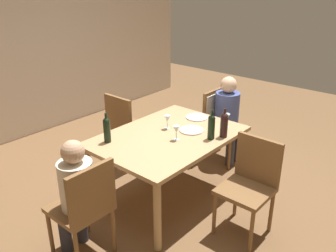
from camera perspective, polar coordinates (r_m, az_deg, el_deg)
ground_plane at (r=4.01m, az=-0.00°, el=-11.15°), size 10.00×10.00×0.00m
rear_room_partition at (r=5.59m, az=-22.32°, el=12.02°), size 6.40×0.12×2.70m
dining_table at (r=3.68m, az=-0.00°, el=-2.64°), size 1.51×1.08×0.74m
chair_right_end at (r=4.62m, az=8.06°, el=1.72°), size 0.44×0.46×0.92m
chair_left_end at (r=3.03m, az=-13.18°, el=-12.24°), size 0.44×0.44×0.92m
chair_far_right at (r=4.49m, az=-6.81°, el=0.31°), size 0.44×0.44×0.92m
chair_near at (r=3.36m, az=13.12°, el=-8.44°), size 0.44×0.44×0.92m
person_woman_host at (r=4.53m, az=9.68°, el=1.94°), size 0.30×0.35×1.13m
person_man_bearded at (r=3.06m, az=-14.64°, el=-9.86°), size 0.28×0.33×1.08m
wine_bottle_tall_green at (r=3.60m, az=8.99°, el=0.28°), size 0.08×0.08×0.30m
wine_bottle_dark_red at (r=3.50m, az=-9.79°, el=-0.48°), size 0.07×0.07×0.30m
wine_bottle_short_olive at (r=3.54m, az=6.98°, el=-0.02°), size 0.07×0.07×0.31m
wine_glass_near_left at (r=3.50m, az=1.34°, el=-0.62°), size 0.07×0.07×0.15m
wine_glass_centre at (r=3.76m, az=-0.13°, el=1.10°), size 0.07×0.07×0.15m
wine_glass_near_right at (r=3.86m, az=9.41°, el=1.34°), size 0.07×0.07×0.15m
dinner_plate_host at (r=4.10m, az=4.66°, el=1.41°), size 0.25×0.25×0.01m
dinner_plate_guest_left at (r=3.75m, az=3.79°, el=-0.67°), size 0.26×0.26×0.01m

